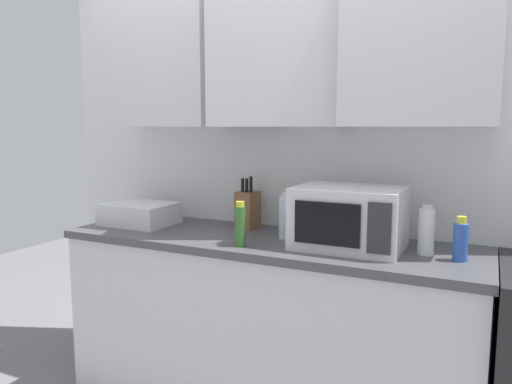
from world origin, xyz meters
TOP-DOWN VIEW (x-y plane):
  - wall_back_with_cabinets at (-0.00, -0.07)m, footprint 2.95×0.58m
  - counter_run at (0.00, -0.30)m, footprint 2.08×0.63m
  - microwave at (0.43, -0.31)m, footprint 0.48×0.37m
  - dish_rack at (-0.79, -0.30)m, footprint 0.38×0.30m
  - knife_block at (-0.19, -0.13)m, footprint 0.11×0.13m
  - bottle_green_oil at (-0.03, -0.51)m, footprint 0.05×0.05m
  - bottle_blue_cleaner at (0.90, -0.33)m, footprint 0.06×0.06m
  - bottle_clear_tall at (0.09, -0.27)m, footprint 0.07×0.07m
  - bottle_white_jar at (0.76, -0.29)m, footprint 0.07×0.07m

SIDE VIEW (x-z plane):
  - counter_run at x=0.00m, z-range 0.00..0.90m
  - dish_rack at x=-0.79m, z-range 0.90..1.02m
  - bottle_blue_cleaner at x=0.90m, z-range 0.89..1.08m
  - bottle_green_oil at x=-0.03m, z-range 0.89..1.11m
  - bottle_white_jar at x=0.76m, z-range 0.89..1.11m
  - knife_block at x=-0.19m, z-range 0.86..1.15m
  - bottle_clear_tall at x=0.09m, z-range 0.89..1.13m
  - microwave at x=0.43m, z-range 0.90..1.18m
  - wall_back_with_cabinets at x=0.00m, z-range 0.27..2.87m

